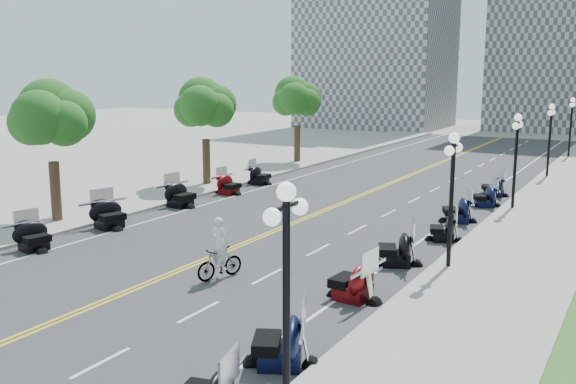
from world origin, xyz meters
The scene contains 48 objects.
ground centered at (0.00, 0.00, 0.00)m, with size 160.00×160.00×0.00m, color gray.
road centered at (0.00, 10.00, 0.00)m, with size 16.00×90.00×0.01m, color #333335.
centerline_yellow_a centered at (-0.12, 10.00, 0.01)m, with size 0.12×90.00×0.00m, color yellow.
centerline_yellow_b centered at (0.12, 10.00, 0.01)m, with size 0.12×90.00×0.00m, color yellow.
edge_line_north centered at (6.40, 10.00, 0.01)m, with size 0.12×90.00×0.00m, color white.
edge_line_south centered at (-6.40, 10.00, 0.01)m, with size 0.12×90.00×0.00m, color white.
lane_dash_4 centered at (3.20, -8.00, 0.01)m, with size 0.12×2.00×0.00m, color white.
lane_dash_5 centered at (3.20, -4.00, 0.01)m, with size 0.12×2.00×0.00m, color white.
lane_dash_6 centered at (3.20, 0.00, 0.01)m, with size 0.12×2.00×0.00m, color white.
lane_dash_7 centered at (3.20, 4.00, 0.01)m, with size 0.12×2.00×0.00m, color white.
lane_dash_8 centered at (3.20, 8.00, 0.01)m, with size 0.12×2.00×0.00m, color white.
lane_dash_9 centered at (3.20, 12.00, 0.01)m, with size 0.12×2.00×0.00m, color white.
lane_dash_10 centered at (3.20, 16.00, 0.01)m, with size 0.12×2.00×0.00m, color white.
lane_dash_11 centered at (3.20, 20.00, 0.01)m, with size 0.12×2.00×0.00m, color white.
lane_dash_12 centered at (3.20, 24.00, 0.01)m, with size 0.12×2.00×0.00m, color white.
lane_dash_13 centered at (3.20, 28.00, 0.01)m, with size 0.12×2.00×0.00m, color white.
lane_dash_14 centered at (3.20, 32.00, 0.01)m, with size 0.12×2.00×0.00m, color white.
lane_dash_15 centered at (3.20, 36.00, 0.01)m, with size 0.12×2.00×0.00m, color white.
lane_dash_16 centered at (3.20, 40.00, 0.01)m, with size 0.12×2.00×0.00m, color white.
lane_dash_17 centered at (3.20, 44.00, 0.01)m, with size 0.12×2.00×0.00m, color white.
lane_dash_18 centered at (3.20, 48.00, 0.01)m, with size 0.12×2.00×0.00m, color white.
lane_dash_19 centered at (3.20, 52.00, 0.01)m, with size 0.12×2.00×0.00m, color white.
sidewalk_north centered at (10.50, 10.00, 0.07)m, with size 5.00×90.00×0.15m, color #9E9991.
sidewalk_south centered at (-10.50, 10.00, 0.07)m, with size 5.00×90.00×0.15m, color #9E9991.
distant_block_a centered at (-18.00, 62.00, 13.00)m, with size 18.00×14.00×26.00m, color gray.
distant_block_b centered at (4.00, 68.00, 15.00)m, with size 16.00×12.00×30.00m, color gray.
street_lamp_1 centered at (8.60, -8.00, 2.60)m, with size 0.50×1.20×4.90m, color black, non-canonical shape.
street_lamp_2 centered at (8.60, 4.00, 2.60)m, with size 0.50×1.20×4.90m, color black, non-canonical shape.
street_lamp_3 centered at (8.60, 16.00, 2.60)m, with size 0.50×1.20×4.90m, color black, non-canonical shape.
street_lamp_4 centered at (8.60, 28.00, 2.60)m, with size 0.50×1.20×4.90m, color black, non-canonical shape.
street_lamp_5 centered at (8.60, 40.00, 2.60)m, with size 0.50×1.20×4.90m, color black, non-canonical shape.
tree_2 centered at (-10.00, 2.00, 4.75)m, with size 4.80×4.80×9.20m, color #235619, non-canonical shape.
tree_3 centered at (-10.00, 14.00, 4.75)m, with size 4.80×4.80×9.20m, color #235619, non-canonical shape.
tree_4 centered at (-10.00, 26.00, 4.75)m, with size 4.80×4.80×9.20m, color #235619, non-canonical shape.
motorcycle_n_4 centered at (7.19, -5.87, 0.73)m, with size 2.08×2.08×1.46m, color black, non-canonical shape.
motorcycle_n_5 centered at (6.82, -0.63, 0.71)m, with size 2.03×2.03×1.42m, color #590A0C, non-canonical shape.
motorcycle_n_6 centered at (6.71, 3.61, 0.72)m, with size 2.05×2.05×1.44m, color black, non-canonical shape.
motorcycle_n_7 centered at (7.24, 7.99, 0.62)m, with size 1.76×1.76×1.23m, color black, non-canonical shape.
motorcycle_n_8 centered at (6.80, 11.76, 0.70)m, with size 1.99×1.99×1.39m, color black, non-canonical shape.
motorcycle_n_9 centered at (7.10, 16.18, 0.64)m, with size 1.83×1.83×1.28m, color black, non-canonical shape.
motorcycle_n_10 centered at (6.85, 19.39, 0.65)m, with size 1.86×1.86×1.30m, color black, non-canonical shape.
motorcycle_s_5 centered at (-6.93, -1.84, 0.66)m, with size 1.90×1.90×1.33m, color black, non-canonical shape.
motorcycle_s_6 centered at (-7.01, 2.46, 0.74)m, with size 2.10×2.10×1.47m, color black, non-canonical shape.
motorcycle_s_7 centered at (-7.21, 7.92, 0.74)m, with size 2.11×2.11×1.48m, color black, non-canonical shape.
motorcycle_s_8 centered at (-7.02, 12.21, 0.66)m, with size 1.89×1.89×1.32m, color #590A0C, non-canonical shape.
motorcycle_s_9 centered at (-7.27, 16.05, 0.67)m, with size 1.90×1.90×1.33m, color black, non-canonical shape.
bicycle centered at (1.86, -1.03, 0.56)m, with size 0.53×1.88×1.13m, color #A51414.
cyclist_rider centered at (1.86, -1.03, 2.07)m, with size 0.69×0.45×1.89m, color silver.
Camera 1 is at (14.79, -18.74, 7.22)m, focal length 40.00 mm.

